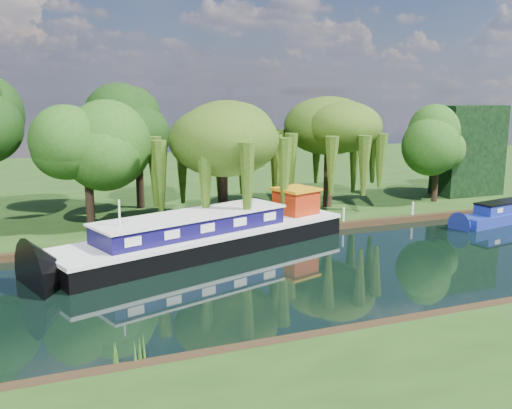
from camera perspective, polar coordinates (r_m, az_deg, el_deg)
name	(u,v)px	position (r m, az deg, el deg)	size (l,w,h in m)	color
ground	(372,264)	(33.31, 11.51, -5.84)	(120.00, 120.00, 0.00)	black
far_bank	(203,178)	(63.79, -5.30, 2.68)	(120.00, 52.00, 0.45)	#1B370F
dutch_barge	(210,235)	(35.15, -4.65, -3.03)	(19.76, 10.25, 4.09)	black
red_dinghy	(209,254)	(34.77, -4.69, -4.92)	(2.04, 2.86, 0.59)	#9F250B
willow_left	(222,141)	(39.25, -3.39, 6.36)	(6.75, 6.75, 8.09)	black
willow_right	(329,135)	(46.07, 7.31, 6.91)	(6.53, 6.53, 7.95)	black
tree_far_left	(87,146)	(39.05, -16.57, 5.67)	(5.19, 5.19, 8.37)	black
tree_far_mid	(138,130)	(46.19, -11.73, 7.27)	(5.49, 5.49, 8.99)	black
tree_far_right	(437,145)	(50.31, 17.69, 5.73)	(4.29, 4.29, 7.02)	black
conifer_hedge	(468,150)	(54.90, 20.48, 5.09)	(6.00, 3.00, 8.00)	black
lamppost	(300,192)	(41.89, 4.41, 1.26)	(0.36, 0.36, 2.56)	silver
mooring_posts	(300,218)	(39.90, 4.40, -1.40)	(19.16, 0.16, 1.00)	silver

